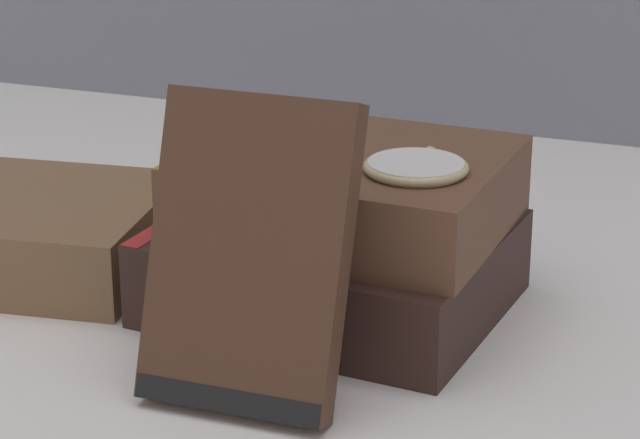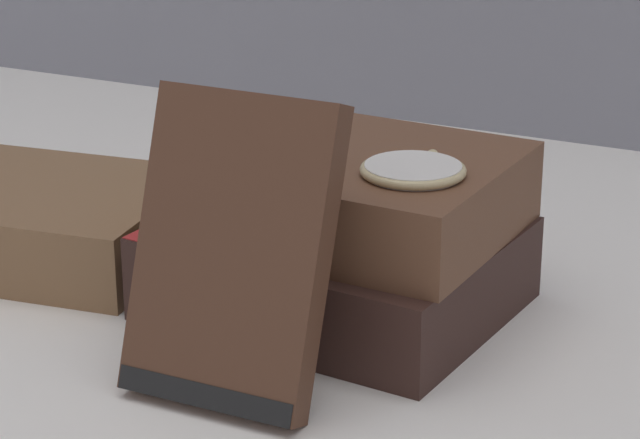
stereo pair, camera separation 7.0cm
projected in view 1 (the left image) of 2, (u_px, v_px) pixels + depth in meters
The scene contains 6 objects.
ground_plane at pixel (362, 320), 0.77m from camera, with size 3.00×3.00×0.00m, color white.
book_flat_bottom at pixel (325, 266), 0.78m from camera, with size 0.20×0.17×0.05m.
book_flat_top at pixel (341, 189), 0.76m from camera, with size 0.18×0.15×0.05m.
book_leaning_front at pixel (248, 264), 0.66m from camera, with size 0.10×0.07×0.15m.
pocket_watch at pixel (416, 167), 0.72m from camera, with size 0.06×0.06×0.01m.
reading_glasses at pixel (290, 223), 0.91m from camera, with size 0.10×0.05×0.00m.
Camera 1 is at (0.22, -0.66, 0.32)m, focal length 75.00 mm.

